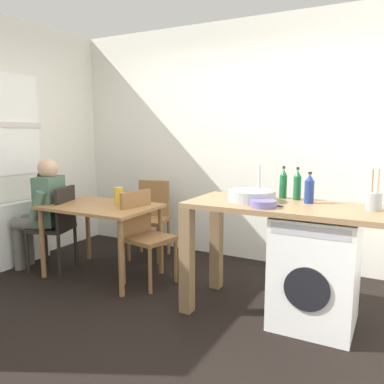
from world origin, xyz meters
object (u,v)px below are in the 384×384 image
(bottle_squat_brown, at_px, (297,185))
(utensil_crock, at_px, (374,201))
(seated_person, at_px, (43,208))
(vase, at_px, (119,196))
(bottle_clear_small, at_px, (309,189))
(chair_spare_by_wall, at_px, (151,214))
(bottle_tall_green, at_px, (283,184))
(dining_table, at_px, (101,214))
(chair_opposite, at_px, (144,232))
(chair_person_seat, at_px, (57,223))
(mixing_bowl, at_px, (263,203))
(washing_machine, at_px, (315,270))

(bottle_squat_brown, relative_size, utensil_crock, 0.90)
(seated_person, distance_m, bottle_squat_brown, 2.66)
(seated_person, relative_size, vase, 6.65)
(bottle_clear_small, height_order, vase, bottle_clear_small)
(utensil_crock, distance_m, vase, 2.35)
(seated_person, bearing_deg, bottle_clear_small, -102.91)
(bottle_clear_small, bearing_deg, bottle_squat_brown, 138.04)
(chair_spare_by_wall, distance_m, utensil_crock, 2.57)
(bottle_tall_green, bearing_deg, dining_table, -172.33)
(bottle_squat_brown, distance_m, utensil_crock, 0.62)
(chair_opposite, distance_m, chair_spare_by_wall, 0.81)
(vase, bearing_deg, chair_spare_by_wall, 95.62)
(utensil_crock, bearing_deg, dining_table, -179.52)
(bottle_clear_small, bearing_deg, vase, -179.84)
(bottle_squat_brown, bearing_deg, chair_person_seat, -173.28)
(chair_spare_by_wall, height_order, bottle_tall_green, bottle_tall_green)
(bottle_clear_small, relative_size, vase, 1.37)
(bottle_tall_green, xyz_separation_m, mixing_bowl, (-0.02, -0.47, -0.09))
(bottle_tall_green, bearing_deg, utensil_crock, -17.21)
(seated_person, bearing_deg, mixing_bowl, -110.14)
(bottle_tall_green, bearing_deg, bottle_clear_small, -29.17)
(chair_spare_by_wall, bearing_deg, vase, 83.04)
(dining_table, distance_m, mixing_bowl, 1.81)
(chair_opposite, distance_m, bottle_clear_small, 1.64)
(utensil_crock, xyz_separation_m, vase, (-2.35, 0.08, -0.16))
(dining_table, distance_m, vase, 0.26)
(bottle_tall_green, relative_size, vase, 1.51)
(chair_opposite, bearing_deg, bottle_clear_small, 101.92)
(utensil_crock, bearing_deg, chair_spare_by_wall, 162.70)
(mixing_bowl, bearing_deg, seated_person, 177.62)
(dining_table, relative_size, chair_person_seat, 1.22)
(dining_table, bearing_deg, vase, 33.69)
(seated_person, xyz_separation_m, bottle_squat_brown, (2.61, 0.34, 0.37))
(bottle_squat_brown, xyz_separation_m, mixing_bowl, (-0.15, -0.44, -0.09))
(chair_spare_by_wall, xyz_separation_m, bottle_clear_small, (1.95, -0.67, 0.52))
(bottle_tall_green, bearing_deg, chair_person_seat, -172.25)
(dining_table, height_order, bottle_tall_green, bottle_tall_green)
(dining_table, bearing_deg, mixing_bowl, -7.39)
(bottle_tall_green, height_order, mixing_bowl, bottle_tall_green)
(chair_person_seat, relative_size, bottle_clear_small, 3.64)
(seated_person, relative_size, bottle_squat_brown, 4.44)
(washing_machine, xyz_separation_m, bottle_clear_small, (-0.10, 0.14, 0.60))
(utensil_crock, bearing_deg, chair_person_seat, -178.15)
(utensil_crock, bearing_deg, bottle_squat_brown, 161.91)
(chair_person_seat, bearing_deg, seated_person, 90.00)
(bottle_tall_green, height_order, bottle_squat_brown, bottle_tall_green)
(seated_person, bearing_deg, bottle_squat_brown, -100.37)
(bottle_clear_small, bearing_deg, bottle_tall_green, 150.83)
(washing_machine, distance_m, bottle_tall_green, 0.75)
(seated_person, height_order, mixing_bowl, seated_person)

